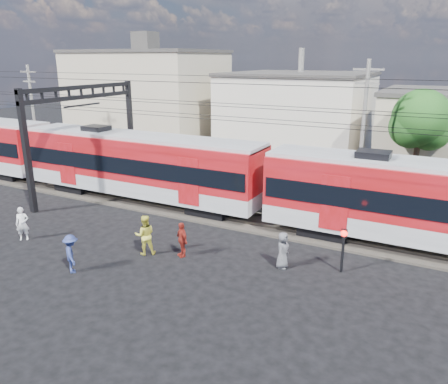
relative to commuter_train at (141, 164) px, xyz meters
The scene contains 17 objects.
ground 10.06m from the commuter_train, 55.02° to the right, with size 120.00×120.00×0.00m, color black.
track_bed 6.07m from the commuter_train, ahead, with size 70.00×3.40×0.12m, color #2D2823.
rail_near 6.07m from the commuter_train, ahead, with size 70.00×0.12×0.12m, color #59544C.
rail_far 6.07m from the commuter_train, ahead, with size 70.00×0.12×0.12m, color #59544C.
commuter_train is the anchor object (origin of this frame).
catenary 4.10m from the commuter_train, behind, with size 70.00×9.30×7.52m.
building_west 19.78m from the commuter_train, 125.47° to the left, with size 14.28×10.20×9.30m.
building_midwest 19.38m from the commuter_train, 79.28° to the left, with size 12.24×12.24×7.30m.
utility_pole_mid 13.71m from the commuter_train, 31.11° to the left, with size 1.80×0.24×8.50m.
utility_pole_west 17.56m from the commuter_train, 159.91° to the left, with size 1.80×0.24×8.00m.
tree_near 18.04m from the commuter_train, 34.32° to the left, with size 3.82×3.64×6.72m.
pedestrian_a 7.83m from the commuter_train, 101.36° to the right, with size 0.61×0.40×1.66m, color white.
pedestrian_b 7.89m from the commuter_train, 51.69° to the right, with size 0.90×0.70×1.86m, color gold.
pedestrian_c 9.58m from the commuter_train, 70.30° to the right, with size 1.06×0.61×1.64m, color navy.
pedestrian_d 8.58m from the commuter_train, 40.71° to the right, with size 0.95×0.39×1.61m, color maroon.
pedestrian_e 11.79m from the commuter_train, 22.60° to the right, with size 0.78×0.51×1.60m, color #54555A.
crossing_signal 13.67m from the commuter_train, 15.87° to the right, with size 0.28×0.28×1.91m.
Camera 1 is at (10.76, -12.56, 8.56)m, focal length 35.00 mm.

